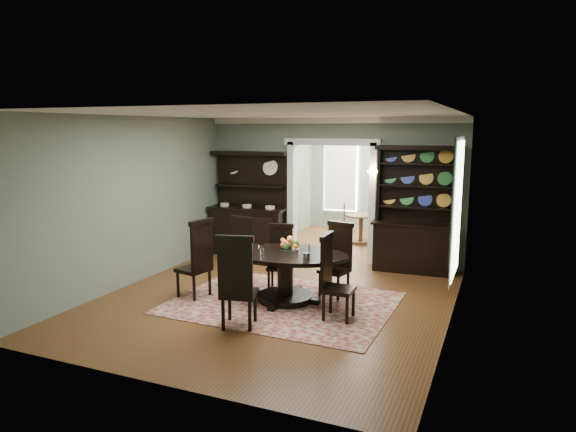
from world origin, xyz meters
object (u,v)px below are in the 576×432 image
object	(u,v)px
dining_table	(285,267)
parlor_table	(361,225)
sideboard	(249,219)
welsh_dresser	(414,226)

from	to	relation	value
dining_table	parlor_table	world-z (taller)	dining_table
sideboard	welsh_dresser	size ratio (longest dim) A/B	0.93
dining_table	parlor_table	distance (m)	4.61
parlor_table	sideboard	bearing A→B (deg)	-136.05
dining_table	sideboard	bearing A→B (deg)	122.72
welsh_dresser	parlor_table	world-z (taller)	welsh_dresser
sideboard	parlor_table	xyz separation A→B (m)	(2.04, 1.97, -0.33)
welsh_dresser	dining_table	bearing A→B (deg)	-123.42
sideboard	welsh_dresser	bearing A→B (deg)	-4.22
sideboard	welsh_dresser	xyz separation A→B (m)	(3.61, -0.00, 0.09)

